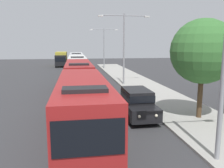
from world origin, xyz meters
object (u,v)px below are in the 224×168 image
bus_middle (77,65)px  streetlamp_far (104,44)px  box_truck_oncoming (61,59)px  bus_lead (83,105)px  roadside_tree (203,52)px  bus_second_in_line (79,76)px  bus_fourth_in_line (76,60)px  streetlamp_mid (124,42)px  white_suv (137,102)px

bus_middle → streetlamp_far: bearing=62.0°
box_truck_oncoming → bus_lead: bearing=-85.5°
roadside_tree → bus_lead: bearing=-168.6°
box_truck_oncoming → streetlamp_far: streetlamp_far is taller
bus_lead → bus_second_in_line: size_ratio=0.97×
bus_fourth_in_line → streetlamp_mid: 22.82m
bus_middle → streetlamp_mid: streetlamp_mid is taller
bus_fourth_in_line → box_truck_oncoming: bearing=126.0°
white_suv → streetlamp_mid: (1.70, 12.39, 4.14)m
streetlamp_far → bus_fourth_in_line: bearing=150.9°
bus_middle → box_truck_oncoming: 18.02m
white_suv → box_truck_oncoming: bearing=100.2°
streetlamp_far → bus_middle: bearing=-118.0°
box_truck_oncoming → streetlamp_mid: 28.06m
bus_fourth_in_line → box_truck_oncoming: bus_fourth_in_line is taller
bus_middle → roadside_tree: size_ratio=1.89×
white_suv → bus_second_in_line: bearing=112.0°
white_suv → streetlamp_mid: size_ratio=0.58×
box_truck_oncoming → streetlamp_mid: (8.70, -26.45, 3.46)m
bus_middle → roadside_tree: (7.58, -22.27, 2.73)m
white_suv → roadside_tree: (3.89, -1.14, 3.38)m
bus_fourth_in_line → streetlamp_mid: (5.40, -21.90, 3.48)m
bus_fourth_in_line → streetlamp_mid: size_ratio=1.43×
bus_lead → roadside_tree: bearing=11.4°
streetlamp_far → roadside_tree: bearing=-86.1°
bus_lead → box_truck_oncoming: bus_lead is taller
bus_lead → streetlamp_mid: (5.40, 15.06, 3.48)m
bus_fourth_in_line → streetlamp_far: bearing=-29.1°
bus_fourth_in_line → roadside_tree: roadside_tree is taller
bus_lead → streetlamp_far: size_ratio=1.36×
bus_lead → bus_middle: size_ratio=0.89×
box_truck_oncoming → streetlamp_mid: bearing=-71.8°
roadside_tree → white_suv: bearing=163.7°
bus_middle → bus_fourth_in_line: bearing=90.0°
bus_second_in_line → white_suv: bus_second_in_line is taller
bus_middle → streetlamp_mid: 10.85m
bus_middle → white_suv: (3.70, -21.13, -0.66)m
box_truck_oncoming → bus_middle: bearing=-79.4°
bus_lead → bus_middle: same height
streetlamp_mid → bus_fourth_in_line: bearing=103.8°
bus_middle → roadside_tree: roadside_tree is taller
streetlamp_far → roadside_tree: streetlamp_far is taller
bus_middle → bus_second_in_line: bearing=-90.0°
bus_fourth_in_line → bus_middle: bearing=-90.0°
bus_second_in_line → bus_fourth_in_line: size_ratio=0.93×
bus_fourth_in_line → streetlamp_far: 6.97m
bus_second_in_line → bus_lead: bearing=-90.0°
bus_fourth_in_line → roadside_tree: size_ratio=1.85×
bus_second_in_line → bus_middle: same height
bus_lead → box_truck_oncoming: size_ratio=1.38×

